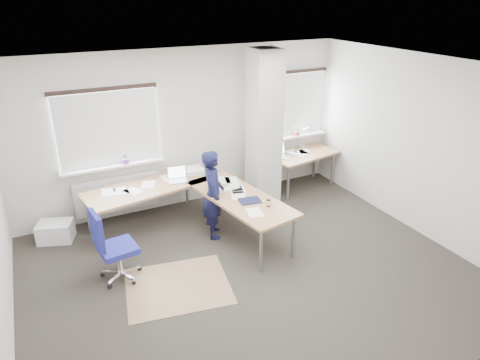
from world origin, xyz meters
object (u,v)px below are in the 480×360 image
person (213,194)px  task_chair (116,260)px  desk_main (194,193)px  desk_side (303,155)px

person → task_chair: bearing=122.9°
desk_main → task_chair: (-1.42, -0.73, -0.39)m
desk_side → desk_main: bearing=-175.5°
desk_main → task_chair: size_ratio=2.63×
desk_main → person: bearing=-58.0°
person → desk_main: bearing=58.5°
task_chair → person: size_ratio=0.74×
desk_main → person: 0.34m
desk_main → desk_side: size_ratio=1.88×
desk_main → desk_side: (2.51, 0.65, -0.01)m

